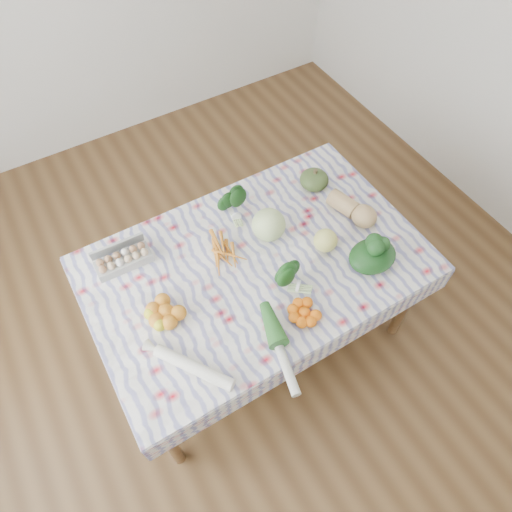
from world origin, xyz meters
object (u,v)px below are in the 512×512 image
dining_table (256,272)px  egg_carton (124,260)px  kabocha_squash (314,180)px  grapefruit (325,240)px  butternut_squash (353,208)px  cabbage (269,225)px

dining_table → egg_carton: egg_carton is taller
dining_table → egg_carton: 0.66m
kabocha_squash → grapefruit: bearing=-117.4°
egg_carton → butternut_squash: 1.20m
cabbage → butternut_squash: size_ratio=0.63×
cabbage → butternut_squash: bearing=-14.3°
egg_carton → butternut_squash: butternut_squash is taller
dining_table → kabocha_squash: (0.54, 0.28, 0.14)m
dining_table → cabbage: bearing=39.0°
dining_table → grapefruit: grapefruit is taller
egg_carton → grapefruit: grapefruit is taller
dining_table → egg_carton: bearing=150.3°
egg_carton → grapefruit: (0.91, -0.42, 0.02)m
egg_carton → cabbage: (0.71, -0.21, 0.05)m
grapefruit → dining_table: bearing=164.3°
dining_table → egg_carton: (-0.56, 0.32, 0.12)m
dining_table → grapefruit: bearing=-15.7°
kabocha_squash → cabbage: size_ratio=0.93×
cabbage → dining_table: bearing=-141.0°
cabbage → butternut_squash: cabbage is taller
kabocha_squash → grapefruit: (-0.20, -0.38, 0.01)m
dining_table → grapefruit: 0.39m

